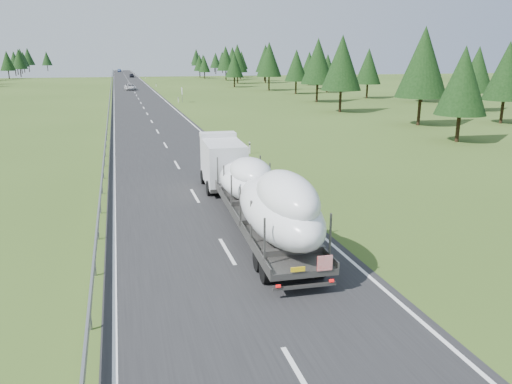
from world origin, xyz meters
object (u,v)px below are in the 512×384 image
object	(u,v)px
distant_van	(130,87)
distant_car_blue	(119,70)
highway_sign	(182,92)
distant_car_dark	(132,75)
boat_truck	(255,187)

from	to	relation	value
distant_van	distant_car_blue	distance (m)	149.73
highway_sign	distant_van	bearing A→B (deg)	102.11
highway_sign	distant_car_dark	world-z (taller)	highway_sign
distant_car_blue	distant_van	bearing A→B (deg)	-92.36
boat_truck	distant_car_dark	size ratio (longest dim) A/B	4.16
highway_sign	distant_car_blue	distance (m)	186.79
boat_truck	distant_car_dark	world-z (taller)	boat_truck
distant_car_blue	distant_car_dark	bearing A→B (deg)	-89.66
distant_van	boat_truck	bearing A→B (deg)	-92.64
distant_car_dark	distant_car_blue	bearing A→B (deg)	92.69
highway_sign	distant_car_dark	size ratio (longest dim) A/B	0.61
highway_sign	distant_van	xyz separation A→B (m)	(-7.91, 36.85, -1.07)
highway_sign	distant_van	world-z (taller)	highway_sign
distant_car_dark	distant_car_blue	distance (m)	72.71
highway_sign	distant_van	distance (m)	37.71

